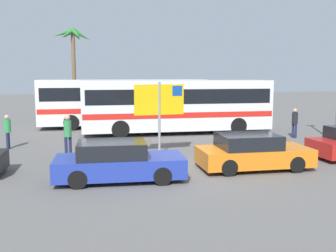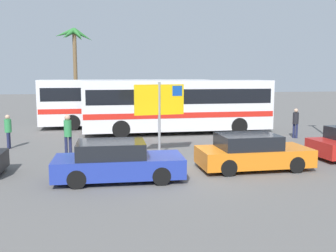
{
  "view_description": "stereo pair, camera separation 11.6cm",
  "coord_description": "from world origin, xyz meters",
  "px_view_note": "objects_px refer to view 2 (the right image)",
  "views": [
    {
      "loc": [
        -3.33,
        -13.45,
        3.51
      ],
      "look_at": [
        -0.16,
        2.84,
        1.3
      ],
      "focal_mm": 41.26,
      "sensor_mm": 36.0,
      "label": 1
    },
    {
      "loc": [
        -3.22,
        -13.47,
        3.51
      ],
      "look_at": [
        -0.16,
        2.84,
        1.3
      ],
      "focal_mm": 41.26,
      "sensor_mm": 36.0,
      "label": 2
    }
  ],
  "objects_px": {
    "bus_rear_coach": "(125,100)",
    "bus_front_coach": "(178,104)",
    "pedestrian_by_bus": "(296,121)",
    "ferry_sign": "(160,103)",
    "pedestrian_near_sign": "(8,129)",
    "car_orange": "(252,152)",
    "car_blue": "(117,162)",
    "pedestrian_crossing_lot": "(68,132)"
  },
  "relations": [
    {
      "from": "bus_rear_coach",
      "to": "bus_front_coach",
      "type": "bearing_deg",
      "value": -51.69
    },
    {
      "from": "bus_rear_coach",
      "to": "pedestrian_by_bus",
      "type": "distance_m",
      "value": 11.06
    },
    {
      "from": "ferry_sign",
      "to": "pedestrian_by_bus",
      "type": "height_order",
      "value": "ferry_sign"
    },
    {
      "from": "bus_front_coach",
      "to": "pedestrian_by_bus",
      "type": "distance_m",
      "value": 6.78
    },
    {
      "from": "pedestrian_by_bus",
      "to": "pedestrian_near_sign",
      "type": "distance_m",
      "value": 15.03
    },
    {
      "from": "ferry_sign",
      "to": "car_orange",
      "type": "xyz_separation_m",
      "value": [
        2.97,
        -2.97,
        -1.69
      ]
    },
    {
      "from": "car_orange",
      "to": "car_blue",
      "type": "distance_m",
      "value": 5.09
    },
    {
      "from": "bus_rear_coach",
      "to": "pedestrian_near_sign",
      "type": "bearing_deg",
      "value": -131.77
    },
    {
      "from": "ferry_sign",
      "to": "pedestrian_near_sign",
      "type": "height_order",
      "value": "ferry_sign"
    },
    {
      "from": "car_blue",
      "to": "ferry_sign",
      "type": "bearing_deg",
      "value": 62.17
    },
    {
      "from": "car_blue",
      "to": "car_orange",
      "type": "bearing_deg",
      "value": 9.3
    },
    {
      "from": "pedestrian_near_sign",
      "to": "ferry_sign",
      "type": "bearing_deg",
      "value": 159.33
    },
    {
      "from": "ferry_sign",
      "to": "pedestrian_crossing_lot",
      "type": "height_order",
      "value": "ferry_sign"
    },
    {
      "from": "car_blue",
      "to": "bus_rear_coach",
      "type": "bearing_deg",
      "value": 86.54
    },
    {
      "from": "bus_front_coach",
      "to": "pedestrian_crossing_lot",
      "type": "bearing_deg",
      "value": -136.45
    },
    {
      "from": "bus_front_coach",
      "to": "bus_rear_coach",
      "type": "xyz_separation_m",
      "value": [
        -2.84,
        3.6,
        0.0
      ]
    },
    {
      "from": "ferry_sign",
      "to": "car_blue",
      "type": "height_order",
      "value": "ferry_sign"
    },
    {
      "from": "car_orange",
      "to": "pedestrian_by_bus",
      "type": "bearing_deg",
      "value": 50.36
    },
    {
      "from": "pedestrian_crossing_lot",
      "to": "pedestrian_near_sign",
      "type": "relative_size",
      "value": 1.12
    },
    {
      "from": "bus_rear_coach",
      "to": "ferry_sign",
      "type": "height_order",
      "value": "ferry_sign"
    },
    {
      "from": "ferry_sign",
      "to": "car_blue",
      "type": "xyz_separation_m",
      "value": [
        -2.08,
        -3.6,
        -1.69
      ]
    },
    {
      "from": "bus_rear_coach",
      "to": "car_blue",
      "type": "bearing_deg",
      "value": -95.62
    },
    {
      "from": "car_blue",
      "to": "pedestrian_by_bus",
      "type": "relative_size",
      "value": 2.62
    },
    {
      "from": "bus_front_coach",
      "to": "ferry_sign",
      "type": "xyz_separation_m",
      "value": [
        -2.08,
        -6.19,
        0.54
      ]
    },
    {
      "from": "ferry_sign",
      "to": "car_orange",
      "type": "bearing_deg",
      "value": -51.72
    },
    {
      "from": "car_orange",
      "to": "pedestrian_crossing_lot",
      "type": "distance_m",
      "value": 7.72
    },
    {
      "from": "bus_rear_coach",
      "to": "pedestrian_crossing_lot",
      "type": "distance_m",
      "value": 9.86
    },
    {
      "from": "ferry_sign",
      "to": "pedestrian_by_bus",
      "type": "relative_size",
      "value": 1.94
    },
    {
      "from": "pedestrian_near_sign",
      "to": "bus_rear_coach",
      "type": "bearing_deg",
      "value": -129.08
    },
    {
      "from": "bus_rear_coach",
      "to": "ferry_sign",
      "type": "distance_m",
      "value": 9.84
    },
    {
      "from": "car_orange",
      "to": "pedestrian_crossing_lot",
      "type": "xyz_separation_m",
      "value": [
        -6.9,
        3.44,
        0.45
      ]
    },
    {
      "from": "pedestrian_by_bus",
      "to": "pedestrian_near_sign",
      "type": "relative_size",
      "value": 1.01
    },
    {
      "from": "pedestrian_crossing_lot",
      "to": "ferry_sign",
      "type": "bearing_deg",
      "value": 70.02
    },
    {
      "from": "bus_rear_coach",
      "to": "pedestrian_crossing_lot",
      "type": "bearing_deg",
      "value": -108.78
    },
    {
      "from": "car_orange",
      "to": "ferry_sign",
      "type": "bearing_deg",
      "value": 135.06
    },
    {
      "from": "ferry_sign",
      "to": "pedestrian_crossing_lot",
      "type": "relative_size",
      "value": 1.75
    },
    {
      "from": "car_orange",
      "to": "car_blue",
      "type": "xyz_separation_m",
      "value": [
        -5.05,
        -0.63,
        -0.0
      ]
    },
    {
      "from": "bus_rear_coach",
      "to": "pedestrian_near_sign",
      "type": "distance_m",
      "value": 9.19
    },
    {
      "from": "bus_rear_coach",
      "to": "ferry_sign",
      "type": "xyz_separation_m",
      "value": [
        0.76,
        -9.79,
        0.54
      ]
    },
    {
      "from": "bus_front_coach",
      "to": "car_orange",
      "type": "distance_m",
      "value": 9.27
    },
    {
      "from": "bus_rear_coach",
      "to": "pedestrian_near_sign",
      "type": "relative_size",
      "value": 6.84
    },
    {
      "from": "bus_rear_coach",
      "to": "car_orange",
      "type": "distance_m",
      "value": 13.34
    }
  ]
}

